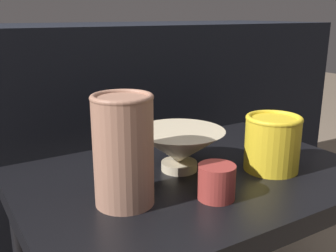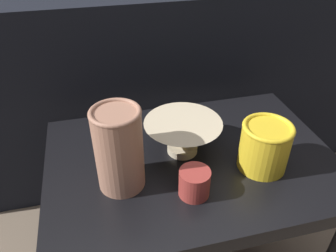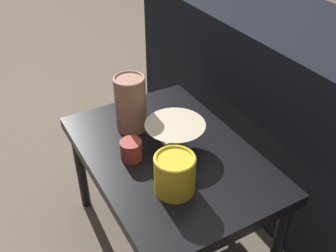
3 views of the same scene
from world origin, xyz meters
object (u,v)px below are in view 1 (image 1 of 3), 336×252
bowl (179,147)px  cup (217,182)px  vase_colorful_right (272,142)px  vase_textured_left (123,149)px

bowl → cup: bearing=-96.1°
vase_colorful_right → cup: vase_colorful_right is taller
bowl → vase_textured_left: vase_textured_left is taller
vase_textured_left → cup: size_ratio=2.87×
vase_colorful_right → cup: bearing=-165.6°
bowl → vase_colorful_right: (0.17, -0.10, 0.01)m
bowl → cup: 0.15m
bowl → vase_textured_left: 0.19m
vase_textured_left → bowl: bearing=25.0°
cup → bowl: bearing=83.9°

